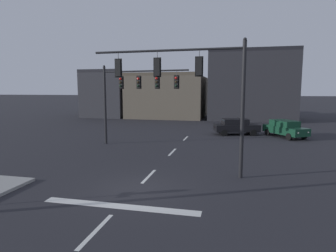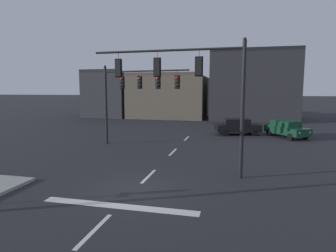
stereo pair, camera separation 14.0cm
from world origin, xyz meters
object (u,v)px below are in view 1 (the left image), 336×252
(signal_mast_near_side, at_px, (192,81))
(car_lot_middle, at_px, (236,126))
(signal_mast_far_side, at_px, (132,89))
(car_lot_nearside, at_px, (285,128))

(signal_mast_near_side, relative_size, car_lot_middle, 1.72)
(signal_mast_far_side, bearing_deg, car_lot_middle, 43.33)
(signal_mast_near_side, xyz_separation_m, signal_mast_far_side, (-5.72, 6.74, -0.38))
(car_lot_nearside, bearing_deg, car_lot_middle, 173.28)
(signal_mast_near_side, bearing_deg, car_lot_middle, 80.26)
(signal_mast_near_side, height_order, signal_mast_far_side, signal_mast_near_side)
(car_lot_nearside, distance_m, car_lot_middle, 4.59)
(car_lot_middle, bearing_deg, signal_mast_near_side, -99.74)
(signal_mast_far_side, relative_size, car_lot_nearside, 1.55)
(signal_mast_near_side, distance_m, car_lot_nearside, 16.15)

